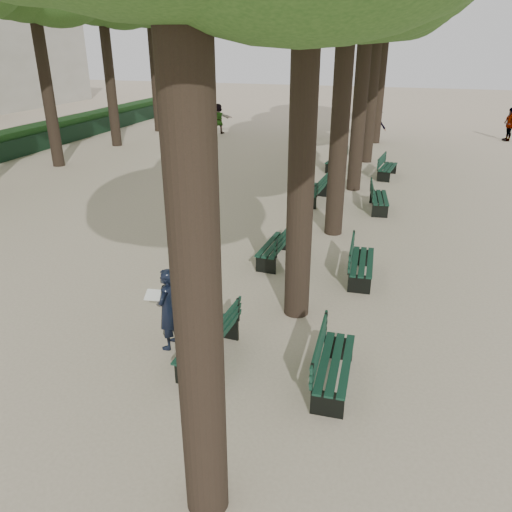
# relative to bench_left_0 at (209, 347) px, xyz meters

# --- Properties ---
(ground) EXTENTS (120.00, 120.00, 0.00)m
(ground) POSITION_rel_bench_left_0_xyz_m (-0.37, -0.84, -0.27)
(ground) COLOR #C1AF92
(ground) RESTS_ON ground
(bench_left_0) EXTENTS (0.66, 1.83, 0.92)m
(bench_left_0) POSITION_rel_bench_left_0_xyz_m (0.00, 0.00, 0.00)
(bench_left_0) COLOR black
(bench_left_0) RESTS_ON ground
(bench_left_1) EXTENTS (0.65, 1.82, 0.92)m
(bench_left_1) POSITION_rel_bench_left_0_xyz_m (0.00, 4.64, 0.00)
(bench_left_1) COLOR black
(bench_left_1) RESTS_ON ground
(bench_left_2) EXTENTS (0.68, 1.83, 0.92)m
(bench_left_2) POSITION_rel_bench_left_0_xyz_m (-0.00, 10.06, 0.00)
(bench_left_2) COLOR black
(bench_left_2) RESTS_ON ground
(bench_left_3) EXTENTS (0.79, 1.86, 0.92)m
(bench_left_3) POSITION_rel_bench_left_0_xyz_m (-0.00, 15.11, 0.00)
(bench_left_3) COLOR black
(bench_left_3) RESTS_ON ground
(bench_right_0) EXTENTS (0.64, 1.82, 0.92)m
(bench_right_0) POSITION_rel_bench_left_0_xyz_m (2.27, -0.05, 0.00)
(bench_right_0) COLOR black
(bench_right_0) RESTS_ON ground
(bench_right_1) EXTENTS (0.68, 1.83, 0.92)m
(bench_right_1) POSITION_rel_bench_left_0_xyz_m (2.27, 4.22, 0.00)
(bench_right_1) COLOR black
(bench_right_1) RESTS_ON ground
(bench_right_2) EXTENTS (0.80, 1.86, 0.92)m
(bench_right_2) POSITION_rel_bench_left_0_xyz_m (2.27, 9.79, 0.00)
(bench_right_2) COLOR black
(bench_right_2) RESTS_ON ground
(bench_right_3) EXTENTS (0.77, 1.85, 0.92)m
(bench_right_3) POSITION_rel_bench_left_0_xyz_m (2.27, 14.39, 0.00)
(bench_right_3) COLOR black
(bench_right_3) RESTS_ON ground
(man_with_map) EXTENTS (0.61, 0.66, 1.61)m
(man_with_map) POSITION_rel_bench_left_0_xyz_m (-0.88, 0.22, 0.53)
(man_with_map) COLOR black
(man_with_map) RESTS_ON ground
(pedestrian_e) EXTENTS (1.70, 0.53, 1.80)m
(pedestrian_e) POSITION_rel_bench_left_0_xyz_m (-8.39, 22.41, 0.63)
(pedestrian_e) COLOR #262628
(pedestrian_e) RESTS_ON ground
(pedestrian_a) EXTENTS (0.85, 0.87, 1.77)m
(pedestrian_a) POSITION_rel_bench_left_0_xyz_m (-3.01, 23.34, 0.61)
(pedestrian_a) COLOR #262628
(pedestrian_a) RESTS_ON ground
(pedestrian_b) EXTENTS (1.20, 0.46, 1.81)m
(pedestrian_b) POSITION_rel_bench_left_0_xyz_m (1.05, 22.83, 0.63)
(pedestrian_b) COLOR #262628
(pedestrian_b) RESTS_ON ground
(pedestrian_c) EXTENTS (0.70, 1.15, 1.86)m
(pedestrian_c) POSITION_rel_bench_left_0_xyz_m (8.34, 24.94, 0.66)
(pedestrian_c) COLOR #262628
(pedestrian_c) RESTS_ON ground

